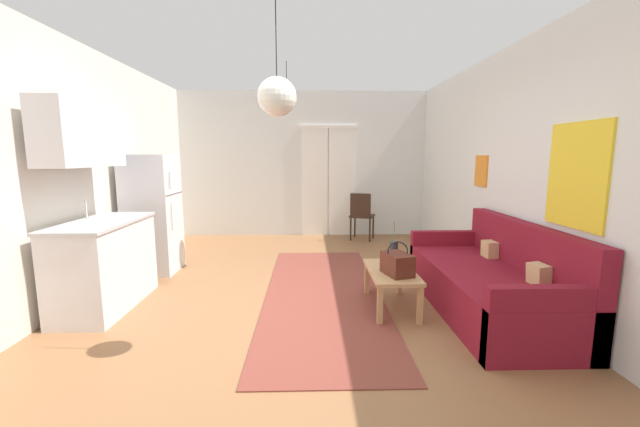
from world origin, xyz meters
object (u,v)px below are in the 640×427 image
(accent_chair, at_px, (362,214))
(pendant_lamp_near, at_px, (277,97))
(bamboo_vase, at_px, (394,253))
(coffee_table, at_px, (391,275))
(couch, at_px, (492,284))
(handbag, at_px, (397,264))
(refrigerator, at_px, (153,214))
(pendant_lamp_far, at_px, (287,99))

(accent_chair, xyz_separation_m, pendant_lamp_near, (-1.20, -4.13, 1.50))
(bamboo_vase, bearing_deg, accent_chair, 88.76)
(coffee_table, height_order, bamboo_vase, bamboo_vase)
(couch, xyz_separation_m, coffee_table, (-1.01, 0.11, 0.06))
(accent_chair, bearing_deg, pendant_lamp_near, 93.61)
(handbag, height_order, accent_chair, accent_chair)
(bamboo_vase, height_order, refrigerator, refrigerator)
(coffee_table, height_order, accent_chair, accent_chair)
(bamboo_vase, bearing_deg, refrigerator, 158.51)
(pendant_lamp_far, bearing_deg, handbag, -54.36)
(couch, distance_m, handbag, 1.02)
(bamboo_vase, distance_m, pendant_lamp_far, 2.50)
(bamboo_vase, distance_m, pendant_lamp_near, 2.15)
(bamboo_vase, bearing_deg, pendant_lamp_near, -136.24)
(pendant_lamp_near, bearing_deg, accent_chair, 73.77)
(couch, bearing_deg, handbag, -177.44)
(couch, relative_size, coffee_table, 2.45)
(coffee_table, bearing_deg, pendant_lamp_near, -140.03)
(couch, xyz_separation_m, pendant_lamp_far, (-2.15, 1.58, 2.03))
(handbag, relative_size, accent_chair, 0.42)
(coffee_table, relative_size, bamboo_vase, 1.88)
(couch, bearing_deg, bamboo_vase, 162.66)
(accent_chair, bearing_deg, coffee_table, 107.65)
(coffee_table, distance_m, pendant_lamp_near, 2.17)
(handbag, distance_m, accent_chair, 3.39)
(coffee_table, relative_size, handbag, 2.39)
(coffee_table, xyz_separation_m, refrigerator, (-2.97, 1.37, 0.45))
(refrigerator, bearing_deg, pendant_lamp_far, 2.84)
(couch, height_order, accent_chair, couch)
(refrigerator, xyz_separation_m, pendant_lamp_near, (1.89, -2.28, 1.21))
(bamboo_vase, xyz_separation_m, pendant_lamp_near, (-1.14, -1.09, 1.47))
(bamboo_vase, distance_m, accent_chair, 3.05)
(refrigerator, relative_size, pendant_lamp_near, 1.69)
(bamboo_vase, relative_size, refrigerator, 0.30)
(coffee_table, bearing_deg, bamboo_vase, 72.58)
(accent_chair, bearing_deg, bamboo_vase, 108.60)
(coffee_table, height_order, pendant_lamp_far, pendant_lamp_far)
(coffee_table, relative_size, accent_chair, 1.00)
(couch, relative_size, pendant_lamp_far, 3.56)
(bamboo_vase, relative_size, pendant_lamp_near, 0.51)
(handbag, bearing_deg, refrigerator, 152.85)
(pendant_lamp_near, relative_size, pendant_lamp_far, 1.52)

